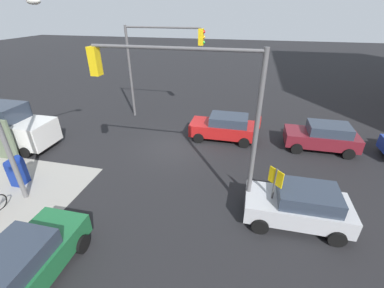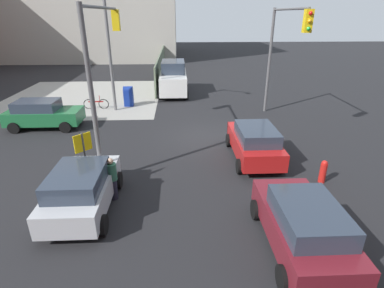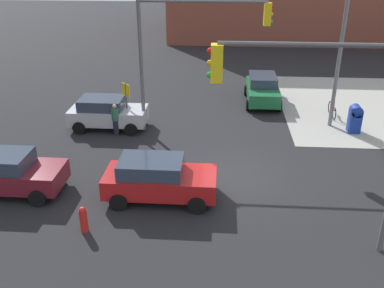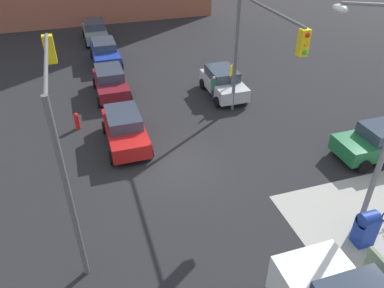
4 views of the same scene
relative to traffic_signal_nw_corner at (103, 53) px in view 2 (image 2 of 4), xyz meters
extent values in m
plane|color=black|center=(2.08, -4.50, -4.68)|extent=(120.00, 120.00, 0.00)
cube|color=#9E9B93|center=(11.08, 4.50, -4.67)|extent=(12.00, 12.00, 0.01)
cube|color=#607056|center=(19.37, -1.30, -3.48)|extent=(18.58, 0.12, 2.40)
cylinder|color=#59595B|center=(-2.42, 0.00, -1.43)|extent=(0.18, 0.18, 6.50)
cylinder|color=#59595B|center=(0.53, 0.00, 1.70)|extent=(5.89, 0.12, 0.12)
cube|color=yellow|center=(3.47, 0.00, 1.17)|extent=(0.32, 0.36, 1.00)
sphere|color=red|center=(3.65, 0.00, 1.49)|extent=(0.18, 0.18, 0.18)
sphere|color=orange|center=(3.65, 0.00, 1.17)|extent=(0.18, 0.18, 0.18)
sphere|color=green|center=(3.65, 0.00, 0.85)|extent=(0.18, 0.18, 0.18)
cylinder|color=#59595B|center=(6.58, -9.00, -1.43)|extent=(0.18, 0.18, 6.50)
cylinder|color=#59595B|center=(3.97, -9.00, 1.70)|extent=(5.22, 0.12, 0.12)
cube|color=yellow|center=(1.36, -9.00, 1.17)|extent=(0.32, 0.36, 1.00)
sphere|color=red|center=(1.18, -9.00, 1.49)|extent=(0.18, 0.18, 0.18)
sphere|color=orange|center=(1.18, -9.00, 1.17)|extent=(0.18, 0.18, 0.18)
sphere|color=green|center=(1.18, -9.00, 0.85)|extent=(0.18, 0.18, 0.18)
cylinder|color=slate|center=(7.28, 1.30, -0.68)|extent=(0.20, 0.20, 8.00)
cylinder|color=#4C4C4C|center=(-3.32, 0.26, -3.48)|extent=(0.08, 0.08, 2.40)
cube|color=yellow|center=(-3.32, 0.26, -2.63)|extent=(0.48, 0.48, 0.64)
cube|color=navy|center=(8.28, 0.50, -4.10)|extent=(0.56, 0.64, 1.15)
cylinder|color=navy|center=(8.28, 0.50, -3.53)|extent=(0.56, 0.64, 0.56)
cylinder|color=red|center=(-2.92, -8.70, -4.28)|extent=(0.26, 0.26, 0.80)
sphere|color=red|center=(-2.92, -8.70, -3.86)|extent=(0.24, 0.24, 0.24)
cube|color=maroon|center=(-6.44, -6.42, -3.98)|extent=(4.04, 1.80, 0.75)
cube|color=#2D3847|center=(-6.76, -6.42, -3.33)|extent=(2.26, 1.58, 0.55)
cylinder|color=black|center=(-5.06, -5.52, -4.36)|extent=(0.64, 0.22, 0.64)
cylinder|color=black|center=(-5.06, -7.32, -4.36)|extent=(0.64, 0.22, 0.64)
cylinder|color=black|center=(-7.81, -5.52, -4.36)|extent=(0.64, 0.22, 0.64)
cylinder|color=black|center=(-7.81, -7.32, -4.36)|extent=(0.64, 0.22, 0.64)
cube|color=#1E6638|center=(3.96, 4.69, -3.98)|extent=(1.80, 4.14, 0.75)
cube|color=#2D3847|center=(3.96, 5.03, -3.33)|extent=(1.58, 2.32, 0.55)
cylinder|color=black|center=(4.86, 3.29, -4.36)|extent=(0.22, 0.64, 0.64)
cylinder|color=black|center=(3.06, 3.29, -4.36)|extent=(0.22, 0.64, 0.64)
cylinder|color=black|center=(4.86, 6.10, -4.36)|extent=(0.22, 0.64, 0.64)
cylinder|color=black|center=(3.06, 6.10, -4.36)|extent=(0.22, 0.64, 0.64)
cube|color=#B7BABF|center=(-4.29, 0.17, -3.98)|extent=(3.91, 1.80, 0.75)
cube|color=#2D3847|center=(-4.60, 0.17, -3.33)|extent=(2.19, 1.58, 0.55)
cylinder|color=black|center=(-2.96, 1.07, -4.36)|extent=(0.64, 0.22, 0.64)
cylinder|color=black|center=(-2.96, -0.73, -4.36)|extent=(0.64, 0.22, 0.64)
cylinder|color=black|center=(-5.61, 1.07, -4.36)|extent=(0.64, 0.22, 0.64)
cylinder|color=black|center=(-5.61, -0.73, -4.36)|extent=(0.64, 0.22, 0.64)
cube|color=#B21919|center=(-0.65, -6.47, -3.98)|extent=(4.13, 1.80, 0.75)
cube|color=#2D3847|center=(-0.98, -6.47, -3.33)|extent=(2.31, 1.58, 0.55)
cylinder|color=black|center=(0.75, -5.57, -4.36)|extent=(0.64, 0.22, 0.64)
cylinder|color=black|center=(0.75, -7.37, -4.36)|extent=(0.64, 0.22, 0.64)
cylinder|color=black|center=(-2.06, -5.57, -4.36)|extent=(0.64, 0.22, 0.64)
cylinder|color=black|center=(-2.06, -7.37, -4.36)|extent=(0.64, 0.22, 0.64)
cube|color=white|center=(11.77, -2.70, -3.66)|extent=(5.40, 2.10, 1.40)
cube|color=#2D3847|center=(12.20, -2.70, -2.51)|extent=(3.02, 1.85, 0.90)
cylinder|color=black|center=(9.93, -3.75, -4.36)|extent=(0.64, 0.22, 0.64)
cylinder|color=black|center=(9.93, -1.65, -4.36)|extent=(0.64, 0.22, 0.64)
cylinder|color=black|center=(13.61, -3.75, -4.36)|extent=(0.64, 0.22, 0.64)
cylinder|color=black|center=(13.61, -1.65, -4.36)|extent=(0.64, 0.22, 0.64)
cylinder|color=#2D664C|center=(-3.72, -0.70, -3.58)|extent=(0.36, 0.36, 0.62)
sphere|color=tan|center=(-3.72, -0.70, -3.16)|extent=(0.21, 0.21, 0.21)
cylinder|color=#1E1E2D|center=(-3.72, -0.70, -4.28)|extent=(0.28, 0.28, 0.78)
torus|color=black|center=(7.68, 3.22, -4.35)|extent=(0.05, 0.71, 0.71)
torus|color=black|center=(7.68, 2.18, -4.35)|extent=(0.05, 0.71, 0.71)
cube|color=maroon|center=(7.68, 2.70, -4.17)|extent=(0.04, 1.04, 0.08)
cylinder|color=maroon|center=(7.68, 2.42, -3.93)|extent=(0.04, 0.04, 0.40)
camera|label=1|loc=(-2.03, 8.47, 2.89)|focal=24.00mm
camera|label=2|loc=(-12.99, -3.07, 1.46)|focal=28.00mm
camera|label=3|loc=(1.50, -20.15, 4.00)|focal=40.00mm
camera|label=4|loc=(15.22, -8.10, 5.76)|focal=35.00mm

